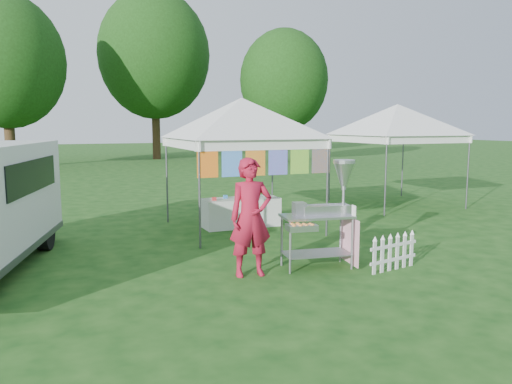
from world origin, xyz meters
name	(u,v)px	position (x,y,z in m)	size (l,w,h in m)	color
ground	(317,268)	(0.00, 0.00, 0.00)	(120.00, 120.00, 0.00)	#154212
canopy_main	(242,98)	(0.00, 3.49, 2.99)	(4.24, 4.24, 3.45)	#59595E
canopy_right	(398,104)	(5.50, 5.00, 2.99)	(4.24, 4.24, 3.45)	#59595E
tree_left	(5,61)	(-6.00, 24.00, 5.83)	(6.40, 6.40, 9.53)	#342512
tree_mid	(154,55)	(3.00, 28.00, 7.14)	(7.60, 7.60, 11.52)	#342512
tree_right	(284,81)	(10.00, 22.00, 5.18)	(5.60, 5.60, 8.42)	#342512
donut_cart	(328,205)	(0.21, 0.01, 1.07)	(1.41, 0.87, 1.81)	gray
vendor	(251,217)	(-1.17, 0.06, 0.94)	(0.69, 0.45, 1.89)	#A7142E
picket_fence	(394,253)	(1.12, -0.58, 0.29)	(1.07, 0.23, 0.56)	silver
display_table	(241,212)	(0.07, 3.76, 0.34)	(1.80, 0.70, 0.68)	white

